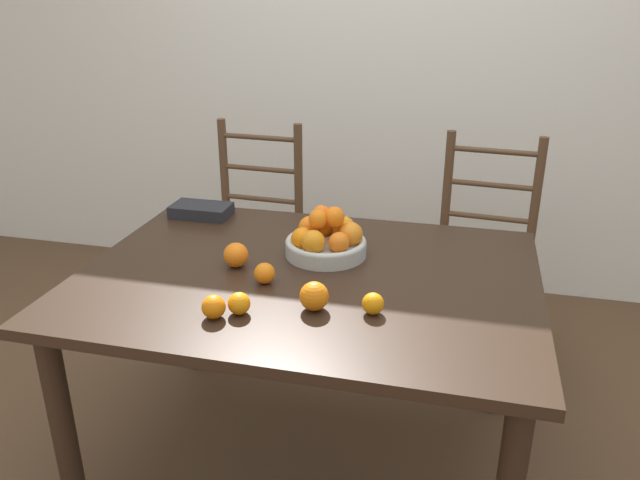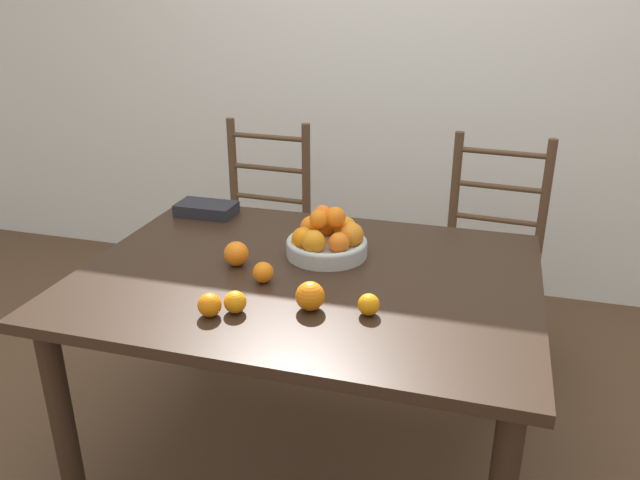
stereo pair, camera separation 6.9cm
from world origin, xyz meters
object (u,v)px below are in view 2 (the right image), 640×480
at_px(orange_loose_2, 369,304).
at_px(chair_left, 259,236).
at_px(orange_loose_1, 236,254).
at_px(orange_loose_4, 235,302).
at_px(chair_right, 489,262).
at_px(fruit_bowl, 327,239).
at_px(book_stack, 206,209).
at_px(orange_loose_0, 310,296).
at_px(orange_loose_5, 263,272).
at_px(orange_loose_3, 210,305).

relative_size(orange_loose_2, chair_left, 0.06).
relative_size(orange_loose_1, orange_loose_4, 1.27).
bearing_deg(chair_left, chair_right, 2.84).
xyz_separation_m(fruit_bowl, chair_right, (0.53, 0.70, -0.32)).
height_order(orange_loose_1, orange_loose_4, orange_loose_1).
xyz_separation_m(orange_loose_4, book_stack, (-0.42, 0.70, -0.01)).
xyz_separation_m(orange_loose_0, orange_loose_5, (-0.19, 0.13, -0.01)).
height_order(orange_loose_3, chair_right, chair_right).
distance_m(orange_loose_4, chair_right, 1.37).
bearing_deg(fruit_bowl, orange_loose_3, -111.85).
bearing_deg(orange_loose_4, orange_loose_2, 14.07).
bearing_deg(orange_loose_2, chair_left, 124.97).
distance_m(fruit_bowl, orange_loose_2, 0.43).
xyz_separation_m(chair_left, book_stack, (-0.03, -0.45, 0.29)).
relative_size(orange_loose_3, chair_left, 0.07).
bearing_deg(orange_loose_0, book_stack, 134.53).
xyz_separation_m(orange_loose_1, chair_left, (-0.27, 0.86, -0.31)).
height_order(fruit_bowl, chair_right, chair_right).
xyz_separation_m(fruit_bowl, chair_left, (-0.53, 0.70, -0.32)).
relative_size(orange_loose_3, book_stack, 0.29).
relative_size(fruit_bowl, chair_right, 0.27).
relative_size(fruit_bowl, orange_loose_5, 4.20).
height_order(orange_loose_1, orange_loose_3, orange_loose_1).
height_order(orange_loose_0, orange_loose_1, orange_loose_0).
bearing_deg(orange_loose_1, chair_right, 47.54).
height_order(fruit_bowl, orange_loose_1, fruit_bowl).
bearing_deg(orange_loose_2, fruit_bowl, 121.05).
relative_size(orange_loose_4, orange_loose_5, 0.98).
distance_m(orange_loose_1, orange_loose_5, 0.16).
bearing_deg(orange_loose_3, book_stack, 116.26).
distance_m(orange_loose_2, chair_right, 1.15).
relative_size(orange_loose_1, chair_left, 0.08).
xyz_separation_m(orange_loose_3, orange_loose_4, (0.06, 0.04, -0.00)).
distance_m(orange_loose_0, chair_left, 1.27).
bearing_deg(orange_loose_5, chair_left, 112.45).
distance_m(orange_loose_3, orange_loose_4, 0.07).
relative_size(orange_loose_2, chair_right, 0.06).
bearing_deg(orange_loose_5, orange_loose_0, -33.80).
relative_size(orange_loose_2, orange_loose_5, 0.95).
height_order(orange_loose_0, orange_loose_2, orange_loose_0).
bearing_deg(chair_right, fruit_bowl, -122.39).
bearing_deg(chair_right, orange_loose_3, -116.66).
relative_size(orange_loose_0, chair_right, 0.08).
height_order(fruit_bowl, orange_loose_4, fruit_bowl).
bearing_deg(orange_loose_0, orange_loose_5, 146.20).
distance_m(orange_loose_2, orange_loose_3, 0.44).
height_order(orange_loose_4, orange_loose_5, orange_loose_5).
relative_size(orange_loose_0, orange_loose_2, 1.35).
xyz_separation_m(fruit_bowl, orange_loose_1, (-0.26, -0.16, -0.02)).
distance_m(orange_loose_0, orange_loose_3, 0.28).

